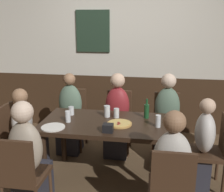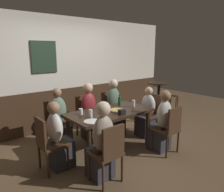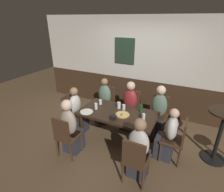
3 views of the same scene
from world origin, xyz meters
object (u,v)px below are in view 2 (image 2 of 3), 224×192
object	(u,v)px
chair_left_near	(109,151)
person_mid_far	(90,115)
chair_left_far	(56,120)
condiment_caddy	(122,112)
pizza	(117,110)
chair_mid_far	(86,114)
side_bar_table	(158,99)
person_head_east	(146,115)
tumbler_water	(107,106)
person_left_far	(60,123)
chair_right_far	(110,108)
dining_table	(110,116)
chair_right_near	(169,127)
plate_white_large	(92,121)
person_left_near	(102,146)
person_head_west	(58,140)
chair_head_east	(151,112)
pint_glass_amber	(134,104)
beer_bottle_green	(119,101)
highball_clear	(102,106)
pint_glass_pale	(81,112)
tumbler_short	(91,114)
person_right_far	(115,109)
person_right_near	(162,125)
bar_stool	(174,100)
chair_head_west	(48,141)

from	to	relation	value
chair_left_near	person_mid_far	world-z (taller)	person_mid_far
chair_left_far	condiment_caddy	size ratio (longest dim) A/B	8.00
pizza	chair_mid_far	bearing A→B (deg)	98.51
condiment_caddy	side_bar_table	xyz separation A→B (m)	(1.84, 0.64, -0.17)
person_head_east	tumbler_water	world-z (taller)	person_head_east
person_left_far	chair_right_far	bearing A→B (deg)	6.68
dining_table	chair_left_far	xyz separation A→B (m)	(-0.69, 0.83, -0.15)
chair_right_near	plate_white_large	distance (m)	1.41
chair_left_near	person_left_near	size ratio (longest dim) A/B	0.75
person_mid_far	person_head_west	world-z (taller)	person_mid_far
chair_head_east	pint_glass_amber	bearing A→B (deg)	-174.56
chair_left_near	chair_head_east	bearing A→B (deg)	23.61
person_head_east	pint_glass_amber	distance (m)	0.59
tumbler_water	plate_white_large	size ratio (longest dim) A/B	0.44
beer_bottle_green	chair_right_near	bearing A→B (deg)	-75.56
chair_right_far	highball_clear	distance (m)	1.04
dining_table	pizza	bearing A→B (deg)	-23.28
plate_white_large	person_left_near	bearing A→B (deg)	-105.91
chair_right_near	person_left_far	bearing A→B (deg)	132.82
plate_white_large	beer_bottle_green	bearing A→B (deg)	25.41
chair_right_far	chair_mid_far	world-z (taller)	same
chair_right_far	highball_clear	size ratio (longest dim) A/B	6.28
pint_glass_pale	chair_right_far	bearing A→B (deg)	28.50
tumbler_short	chair_mid_far	bearing A→B (deg)	62.42
chair_left_near	person_left_near	bearing A→B (deg)	90.00
pint_glass_pale	chair_right_near	bearing A→B (deg)	-39.91
person_left_near	side_bar_table	xyz separation A→B (m)	(2.58, 1.02, 0.12)
chair_head_east	chair_right_near	bearing A→B (deg)	-121.62
person_right_far	beer_bottle_green	distance (m)	0.62
dining_table	pint_glass_pale	distance (m)	0.56
chair_left_far	chair_left_near	size ratio (longest dim) A/B	1.00
person_right_near	person_left_far	xyz separation A→B (m)	(-1.39, 1.33, -0.00)
person_right_far	person_left_near	world-z (taller)	person_right_far
bar_stool	chair_mid_far	bearing A→B (deg)	165.05
person_left_near	highball_clear	xyz separation A→B (m)	(0.64, 0.84, 0.30)
person_head_west	pint_glass_pale	bearing A→B (deg)	18.41
person_right_far	tumbler_water	bearing A→B (deg)	-141.23
side_bar_table	beer_bottle_green	bearing A→B (deg)	-174.18
chair_head_west	bar_stool	world-z (taller)	chair_head_west
pizza	beer_bottle_green	distance (m)	0.40
pint_glass_amber	side_bar_table	distance (m)	1.40
person_mid_far	plate_white_large	distance (m)	1.13
chair_mid_far	highball_clear	size ratio (longest dim) A/B	6.28
chair_right_near	bar_stool	world-z (taller)	chair_right_near
chair_right_far	person_left_far	world-z (taller)	person_left_far
chair_mid_far	person_head_east	size ratio (longest dim) A/B	0.82
tumbler_water	beer_bottle_green	xyz separation A→B (m)	(0.36, 0.04, 0.04)
person_head_east	dining_table	bearing A→B (deg)	180.00
person_head_east	tumbler_short	xyz separation A→B (m)	(-1.51, -0.07, 0.35)
person_mid_far	tumbler_water	xyz separation A→B (m)	(0.07, -0.50, 0.29)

